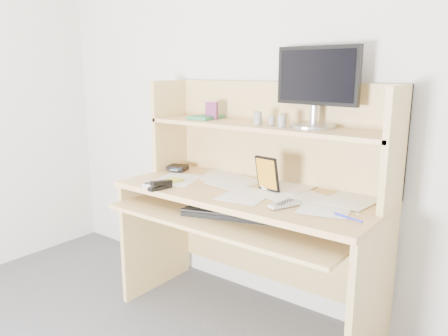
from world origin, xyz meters
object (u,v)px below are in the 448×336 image
Objects in this scene: tv_remote at (285,204)px; game_case at (267,174)px; desk at (255,197)px; keyboard at (233,212)px; monitor at (316,84)px.

tv_remote is 0.27m from game_case.
desk is 2.67× the size of keyboard.
game_case is (-0.20, 0.16, 0.08)m from tv_remote.
game_case reaches higher than keyboard.
desk is 8.64× the size of tv_remote.
monitor is (0.17, 0.17, 0.45)m from game_case.
tv_remote is (0.29, 0.00, 0.10)m from keyboard.
desk reaches higher than tv_remote.
keyboard is at bearing -87.85° from desk.
monitor is at bearing 52.04° from game_case.
keyboard is (0.01, -0.21, -0.03)m from desk.
tv_remote is at bearing -35.06° from desk.
game_case is at bearing -23.79° from desk.
desk reaches higher than keyboard.
keyboard is 2.89× the size of game_case.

